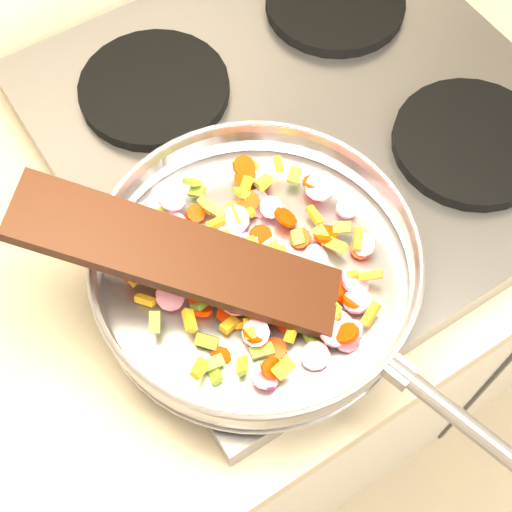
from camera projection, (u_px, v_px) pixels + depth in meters
cooktop at (308, 129)px, 0.90m from camera, size 0.60×0.60×0.04m
grate_fl at (277, 253)px, 0.78m from camera, size 0.19×0.19×0.02m
grate_fr at (471, 142)px, 0.85m from camera, size 0.19×0.19×0.02m
grate_bl at (154, 88)px, 0.89m from camera, size 0.19×0.19×0.02m
grate_br at (335, 3)px, 0.97m from camera, size 0.19×0.19×0.02m
saute_pan at (258, 266)px, 0.73m from camera, size 0.38×0.54×0.06m
vegetable_heap at (263, 266)px, 0.74m from camera, size 0.27×0.27×0.05m
wooden_spatula at (180, 256)px, 0.69m from camera, size 0.28×0.27×0.11m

